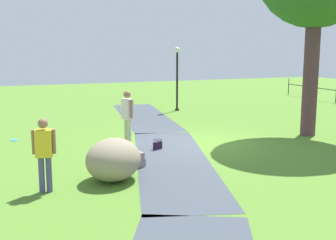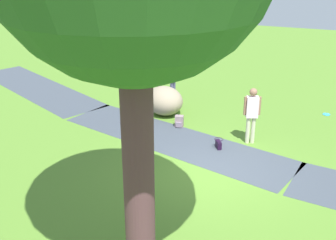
{
  "view_description": "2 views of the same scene",
  "coord_description": "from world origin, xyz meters",
  "px_view_note": "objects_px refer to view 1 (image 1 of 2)",
  "views": [
    {
      "loc": [
        12.84,
        -6.09,
        3.25
      ],
      "look_at": [
        -0.66,
        -0.94,
        0.74
      ],
      "focal_mm": 46.54,
      "sensor_mm": 36.0,
      "label": 1
    },
    {
      "loc": [
        -2.6,
        9.78,
        5.73
      ],
      "look_at": [
        1.51,
        -0.58,
        1.15
      ],
      "focal_mm": 45.18,
      "sensor_mm": 36.0,
      "label": 2
    }
  ],
  "objects_px": {
    "lawn_boulder": "(113,160)",
    "backpack_by_boulder": "(139,160)",
    "woman_with_handbag": "(127,114)",
    "frisbee_on_grass": "(14,140)",
    "lamp_post": "(177,71)",
    "handbag_on_grass": "(158,145)",
    "man_near_boulder": "(44,150)"
  },
  "relations": [
    {
      "from": "backpack_by_boulder",
      "to": "lamp_post",
      "type": "bearing_deg",
      "value": 152.26
    },
    {
      "from": "frisbee_on_grass",
      "to": "lamp_post",
      "type": "bearing_deg",
      "value": 119.4
    },
    {
      "from": "lamp_post",
      "to": "lawn_boulder",
      "type": "distance_m",
      "value": 11.6
    },
    {
      "from": "lawn_boulder",
      "to": "frisbee_on_grass",
      "type": "relative_size",
      "value": 7.54
    },
    {
      "from": "woman_with_handbag",
      "to": "backpack_by_boulder",
      "type": "distance_m",
      "value": 2.68
    },
    {
      "from": "handbag_on_grass",
      "to": "backpack_by_boulder",
      "type": "xyz_separation_m",
      "value": [
        1.7,
        -1.13,
        0.05
      ]
    },
    {
      "from": "woman_with_handbag",
      "to": "backpack_by_boulder",
      "type": "relative_size",
      "value": 4.5
    },
    {
      "from": "lamp_post",
      "to": "man_near_boulder",
      "type": "relative_size",
      "value": 1.88
    },
    {
      "from": "lawn_boulder",
      "to": "woman_with_handbag",
      "type": "relative_size",
      "value": 1.11
    },
    {
      "from": "woman_with_handbag",
      "to": "frisbee_on_grass",
      "type": "distance_m",
      "value": 4.19
    },
    {
      "from": "man_near_boulder",
      "to": "frisbee_on_grass",
      "type": "xyz_separation_m",
      "value": [
        -5.88,
        -0.5,
        -0.96
      ]
    },
    {
      "from": "lawn_boulder",
      "to": "man_near_boulder",
      "type": "relative_size",
      "value": 1.19
    },
    {
      "from": "lawn_boulder",
      "to": "woman_with_handbag",
      "type": "distance_m",
      "value": 3.72
    },
    {
      "from": "woman_with_handbag",
      "to": "frisbee_on_grass",
      "type": "relative_size",
      "value": 6.82
    },
    {
      "from": "woman_with_handbag",
      "to": "man_near_boulder",
      "type": "distance_m",
      "value": 4.74
    },
    {
      "from": "lamp_post",
      "to": "man_near_boulder",
      "type": "xyz_separation_m",
      "value": [
        10.29,
        -7.32,
        -1.0
      ]
    },
    {
      "from": "lawn_boulder",
      "to": "handbag_on_grass",
      "type": "bearing_deg",
      "value": 141.86
    },
    {
      "from": "woman_with_handbag",
      "to": "frisbee_on_grass",
      "type": "bearing_deg",
      "value": -122.03
    },
    {
      "from": "lawn_boulder",
      "to": "man_near_boulder",
      "type": "bearing_deg",
      "value": -79.86
    },
    {
      "from": "lamp_post",
      "to": "handbag_on_grass",
      "type": "distance_m",
      "value": 8.42
    },
    {
      "from": "lamp_post",
      "to": "woman_with_handbag",
      "type": "bearing_deg",
      "value": -33.75
    },
    {
      "from": "woman_with_handbag",
      "to": "handbag_on_grass",
      "type": "bearing_deg",
      "value": 42.5
    },
    {
      "from": "lawn_boulder",
      "to": "woman_with_handbag",
      "type": "bearing_deg",
      "value": 159.0
    },
    {
      "from": "handbag_on_grass",
      "to": "frisbee_on_grass",
      "type": "xyz_separation_m",
      "value": [
        -2.96,
        -4.18,
        -0.13
      ]
    },
    {
      "from": "lamp_post",
      "to": "frisbee_on_grass",
      "type": "bearing_deg",
      "value": -60.6
    },
    {
      "from": "lawn_boulder",
      "to": "backpack_by_boulder",
      "type": "bearing_deg",
      "value": 134.81
    },
    {
      "from": "backpack_by_boulder",
      "to": "frisbee_on_grass",
      "type": "xyz_separation_m",
      "value": [
        -4.66,
        -3.06,
        -0.18
      ]
    },
    {
      "from": "woman_with_handbag",
      "to": "handbag_on_grass",
      "type": "xyz_separation_m",
      "value": [
        0.81,
        0.74,
        -0.92
      ]
    },
    {
      "from": "lawn_boulder",
      "to": "frisbee_on_grass",
      "type": "height_order",
      "value": "lawn_boulder"
    },
    {
      "from": "man_near_boulder",
      "to": "frisbee_on_grass",
      "type": "height_order",
      "value": "man_near_boulder"
    },
    {
      "from": "lamp_post",
      "to": "frisbee_on_grass",
      "type": "distance_m",
      "value": 9.19
    },
    {
      "from": "woman_with_handbag",
      "to": "man_near_boulder",
      "type": "bearing_deg",
      "value": -38.27
    }
  ]
}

